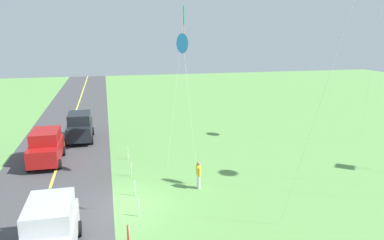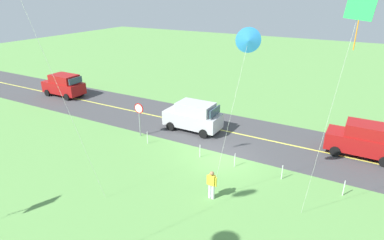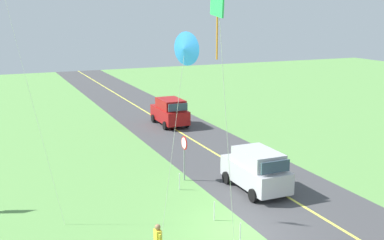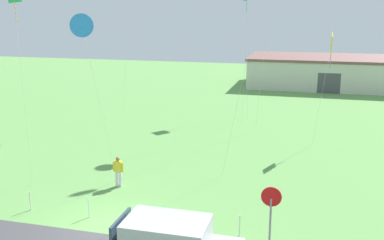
{
  "view_description": "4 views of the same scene",
  "coord_description": "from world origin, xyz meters",
  "px_view_note": "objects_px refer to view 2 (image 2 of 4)",
  "views": [
    {
      "loc": [
        18.05,
        -0.56,
        8.76
      ],
      "look_at": [
        0.18,
        3.6,
        4.42
      ],
      "focal_mm": 34.94,
      "sensor_mm": 36.0,
      "label": 1
    },
    {
      "loc": [
        -7.38,
        17.19,
        10.13
      ],
      "look_at": [
        1.41,
        1.53,
        2.89
      ],
      "focal_mm": 30.21,
      "sensor_mm": 36.0,
      "label": 2
    },
    {
      "loc": [
        -16.96,
        9.74,
        9.33
      ],
      "look_at": [
        1.41,
        1.75,
        4.77
      ],
      "focal_mm": 44.96,
      "sensor_mm": 36.0,
      "label": 3
    },
    {
      "loc": [
        7.8,
        -15.63,
        8.85
      ],
      "look_at": [
        2.85,
        3.31,
        4.02
      ],
      "focal_mm": 41.94,
      "sensor_mm": 36.0,
      "label": 4
    }
  ],
  "objects_px": {
    "stop_sign": "(139,113)",
    "kite_red_low": "(248,41)",
    "person_adult_near": "(212,184)",
    "car_parked_west_near": "(364,139)",
    "car_suv_foreground": "(194,116)",
    "car_parked_east_far": "(64,85)",
    "kite_orange_near": "(361,7)"
  },
  "relations": [
    {
      "from": "kite_red_low",
      "to": "stop_sign",
      "type": "bearing_deg",
      "value": -22.36
    },
    {
      "from": "stop_sign",
      "to": "person_adult_near",
      "type": "distance_m",
      "value": 9.26
    },
    {
      "from": "kite_orange_near",
      "to": "kite_red_low",
      "type": "bearing_deg",
      "value": -12.13
    },
    {
      "from": "car_parked_east_far",
      "to": "stop_sign",
      "type": "relative_size",
      "value": 1.72
    },
    {
      "from": "kite_red_low",
      "to": "person_adult_near",
      "type": "bearing_deg",
      "value": 24.67
    },
    {
      "from": "car_suv_foreground",
      "to": "kite_red_low",
      "type": "xyz_separation_m",
      "value": [
        -6.42,
        6.74,
        6.96
      ]
    },
    {
      "from": "car_suv_foreground",
      "to": "car_parked_west_near",
      "type": "xyz_separation_m",
      "value": [
        -11.66,
        -1.76,
        0.0
      ]
    },
    {
      "from": "car_parked_west_near",
      "to": "kite_red_low",
      "type": "height_order",
      "value": "kite_red_low"
    },
    {
      "from": "stop_sign",
      "to": "person_adult_near",
      "type": "height_order",
      "value": "stop_sign"
    },
    {
      "from": "car_parked_west_near",
      "to": "kite_red_low",
      "type": "xyz_separation_m",
      "value": [
        5.25,
        8.49,
        6.96
      ]
    },
    {
      "from": "kite_red_low",
      "to": "car_suv_foreground",
      "type": "bearing_deg",
      "value": -46.39
    },
    {
      "from": "kite_orange_near",
      "to": "car_suv_foreground",
      "type": "bearing_deg",
      "value": -35.87
    },
    {
      "from": "car_suv_foreground",
      "to": "person_adult_near",
      "type": "bearing_deg",
      "value": 125.08
    },
    {
      "from": "stop_sign",
      "to": "kite_red_low",
      "type": "relative_size",
      "value": 0.29
    },
    {
      "from": "stop_sign",
      "to": "kite_orange_near",
      "type": "xyz_separation_m",
      "value": [
        -13.47,
        4.73,
        7.81
      ]
    },
    {
      "from": "car_parked_east_far",
      "to": "person_adult_near",
      "type": "xyz_separation_m",
      "value": [
        -20.92,
        8.5,
        -0.29
      ]
    },
    {
      "from": "car_parked_east_far",
      "to": "kite_red_low",
      "type": "bearing_deg",
      "value": 160.38
    },
    {
      "from": "kite_red_low",
      "to": "kite_orange_near",
      "type": "bearing_deg",
      "value": 167.87
    },
    {
      "from": "car_suv_foreground",
      "to": "person_adult_near",
      "type": "distance_m",
      "value": 8.95
    },
    {
      "from": "person_adult_near",
      "to": "stop_sign",
      "type": "bearing_deg",
      "value": -107.7
    },
    {
      "from": "person_adult_near",
      "to": "kite_orange_near",
      "type": "distance_m",
      "value": 10.28
    },
    {
      "from": "stop_sign",
      "to": "kite_red_low",
      "type": "bearing_deg",
      "value": 157.64
    },
    {
      "from": "car_suv_foreground",
      "to": "kite_red_low",
      "type": "bearing_deg",
      "value": 133.61
    },
    {
      "from": "car_parked_west_near",
      "to": "kite_red_low",
      "type": "bearing_deg",
      "value": 58.29
    },
    {
      "from": "car_parked_west_near",
      "to": "person_adult_near",
      "type": "xyz_separation_m",
      "value": [
        6.52,
        9.08,
        -0.29
      ]
    },
    {
      "from": "car_parked_west_near",
      "to": "kite_orange_near",
      "type": "xyz_separation_m",
      "value": [
        1.12,
        9.38,
        8.46
      ]
    },
    {
      "from": "car_suv_foreground",
      "to": "stop_sign",
      "type": "height_order",
      "value": "stop_sign"
    },
    {
      "from": "car_parked_west_near",
      "to": "stop_sign",
      "type": "height_order",
      "value": "stop_sign"
    },
    {
      "from": "car_suv_foreground",
      "to": "person_adult_near",
      "type": "height_order",
      "value": "car_suv_foreground"
    },
    {
      "from": "stop_sign",
      "to": "car_suv_foreground",
      "type": "bearing_deg",
      "value": -135.39
    },
    {
      "from": "stop_sign",
      "to": "person_adult_near",
      "type": "xyz_separation_m",
      "value": [
        -8.07,
        4.43,
        -0.94
      ]
    },
    {
      "from": "car_parked_east_far",
      "to": "stop_sign",
      "type": "xyz_separation_m",
      "value": [
        -12.85,
        4.07,
        0.65
      ]
    }
  ]
}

